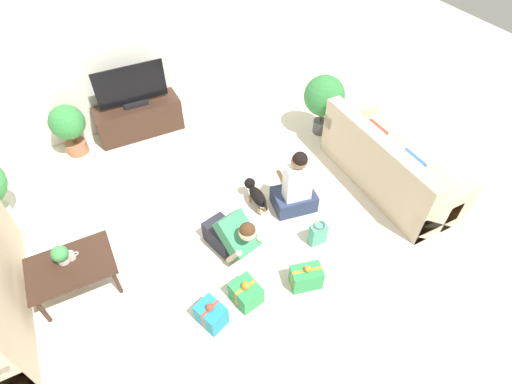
{
  "coord_description": "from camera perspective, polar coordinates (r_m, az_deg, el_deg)",
  "views": [
    {
      "loc": [
        -0.9,
        -3.0,
        3.86
      ],
      "look_at": [
        0.6,
        -0.05,
        0.45
      ],
      "focal_mm": 28.0,
      "sensor_mm": 36.0,
      "label": 1
    }
  ],
  "objects": [
    {
      "name": "tv_console",
      "position": [
        6.48,
        -16.36,
        10.06
      ],
      "size": [
        1.26,
        0.45,
        0.51
      ],
      "color": "#382319",
      "rests_on": "ground_plane"
    },
    {
      "name": "tv",
      "position": [
        6.2,
        -17.36,
        13.97
      ],
      "size": [
        1.01,
        0.2,
        0.61
      ],
      "color": "black",
      "rests_on": "tv_console"
    },
    {
      "name": "person_kneeling",
      "position": [
        4.49,
        -3.43,
        -6.17
      ],
      "size": [
        0.49,
        0.79,
        0.75
      ],
      "rotation": [
        0.0,
        0.0,
        0.26
      ],
      "color": "#23232D",
      "rests_on": "ground_plane"
    },
    {
      "name": "coffee_table",
      "position": [
        4.57,
        -24.9,
        -9.85
      ],
      "size": [
        0.85,
        0.6,
        0.43
      ],
      "color": "#382319",
      "rests_on": "ground_plane"
    },
    {
      "name": "person_sitting",
      "position": [
        4.96,
        5.69,
        0.51
      ],
      "size": [
        0.58,
        0.54,
        0.94
      ],
      "rotation": [
        0.0,
        0.0,
        2.98
      ],
      "color": "#283351",
      "rests_on": "ground_plane"
    },
    {
      "name": "gift_bag_a",
      "position": [
        4.76,
        8.82,
        -5.93
      ],
      "size": [
        0.2,
        0.13,
        0.32
      ],
      "rotation": [
        0.0,
        0.0,
        -0.04
      ],
      "color": "#4CA384",
      "rests_on": "ground_plane"
    },
    {
      "name": "mug",
      "position": [
        4.54,
        -24.91,
        -8.25
      ],
      "size": [
        0.12,
        0.08,
        0.09
      ],
      "color": "silver",
      "rests_on": "coffee_table"
    },
    {
      "name": "wall_back",
      "position": [
        6.25,
        -17.31,
        19.78
      ],
      "size": [
        8.4,
        0.06,
        2.6
      ],
      "color": "white",
      "rests_on": "ground_plane"
    },
    {
      "name": "dog",
      "position": [
        5.09,
        -0.04,
        -0.24
      ],
      "size": [
        0.16,
        0.57,
        0.3
      ],
      "rotation": [
        0.0,
        0.0,
        3.15
      ],
      "color": "black",
      "rests_on": "ground_plane"
    },
    {
      "name": "potted_plant_back_left",
      "position": [
        6.28,
        -25.25,
        8.6
      ],
      "size": [
        0.49,
        0.49,
        0.78
      ],
      "color": "#A36042",
      "rests_on": "ground_plane"
    },
    {
      "name": "tabletop_plant",
      "position": [
        4.49,
        -26.19,
        -8.03
      ],
      "size": [
        0.17,
        0.17,
        0.22
      ],
      "color": "beige",
      "rests_on": "coffee_table"
    },
    {
      "name": "gift_box_c",
      "position": [
        4.42,
        7.17,
        -11.96
      ],
      "size": [
        0.37,
        0.28,
        0.33
      ],
      "rotation": [
        0.0,
        0.0,
        -0.25
      ],
      "color": "#2D934C",
      "rests_on": "ground_plane"
    },
    {
      "name": "ground_plane",
      "position": [
        4.97,
        -6.46,
        -5.46
      ],
      "size": [
        16.0,
        16.0,
        0.0
      ],
      "primitive_type": "plane",
      "color": "beige"
    },
    {
      "name": "potted_plant_corner_right",
      "position": [
        6.09,
        9.7,
        13.2
      ],
      "size": [
        0.6,
        0.6,
        0.96
      ],
      "color": "#4C4C51",
      "rests_on": "ground_plane"
    },
    {
      "name": "gift_box_a",
      "position": [
        4.31,
        -1.45,
        -14.2
      ],
      "size": [
        0.31,
        0.34,
        0.31
      ],
      "rotation": [
        0.0,
        0.0,
        0.21
      ],
      "color": "#2D934C",
      "rests_on": "ground_plane"
    },
    {
      "name": "sofa_right",
      "position": [
        5.57,
        18.34,
        3.56
      ],
      "size": [
        0.83,
        2.02,
        0.86
      ],
      "rotation": [
        0.0,
        0.0,
        1.57
      ],
      "color": "#C6B293",
      "rests_on": "ground_plane"
    },
    {
      "name": "gift_box_b",
      "position": [
        4.2,
        -6.41,
        -17.01
      ],
      "size": [
        0.31,
        0.34,
        0.33
      ],
      "rotation": [
        0.0,
        0.0,
        0.38
      ],
      "color": "teal",
      "rests_on": "ground_plane"
    }
  ]
}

